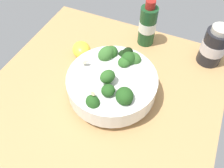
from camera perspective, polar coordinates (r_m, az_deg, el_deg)
name	(u,v)px	position (r cm, az deg, el deg)	size (l,w,h in cm)	color
ground_plane	(103,96)	(63.25, -2.27, -2.90)	(60.26, 60.26, 3.06)	tan
bowl_of_broccoli	(113,82)	(58.31, 0.18, 0.49)	(22.37, 22.37, 11.01)	white
lemon_wedge	(82,50)	(70.29, -7.41, 8.23)	(6.59, 5.25, 4.24)	yellow
bottle_tall	(214,46)	(71.55, 23.58, 8.49)	(6.81, 6.81, 12.02)	black
bottle_short	(148,25)	(72.26, 8.66, 14.01)	(5.17, 5.17, 14.54)	#194723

